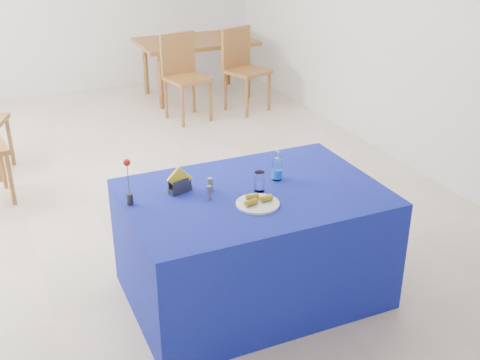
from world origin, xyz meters
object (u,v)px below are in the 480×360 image
at_px(chair_bg_right, 242,63).
at_px(water_bottle, 277,169).
at_px(blue_table, 253,244).
at_px(oak_table, 196,46).
at_px(chair_bg_left, 183,71).
at_px(plate, 258,204).

bearing_deg(chair_bg_right, water_bottle, -130.26).
relative_size(water_bottle, chair_bg_right, 0.21).
xyz_separation_m(blue_table, oak_table, (1.22, 4.40, 0.30)).
bearing_deg(oak_table, chair_bg_left, -119.46).
relative_size(chair_bg_left, chair_bg_right, 1.00).
height_order(oak_table, chair_bg_right, chair_bg_right).
xyz_separation_m(plate, oak_table, (1.28, 4.58, -0.09)).
bearing_deg(plate, chair_bg_left, 77.68).
height_order(plate, blue_table, plate).
bearing_deg(oak_table, chair_bg_right, -66.66).
xyz_separation_m(blue_table, chair_bg_left, (0.77, 3.60, 0.20)).
distance_m(plate, chair_bg_right, 4.14).
height_order(blue_table, chair_bg_left, chair_bg_left).
xyz_separation_m(oak_table, chair_bg_right, (0.33, -0.76, -0.09)).
relative_size(water_bottle, oak_table, 0.14).
distance_m(water_bottle, chair_bg_right, 3.79).
bearing_deg(chair_bg_right, chair_bg_left, 162.77).
height_order(plate, water_bottle, water_bottle).
distance_m(plate, oak_table, 4.75).
distance_m(oak_table, chair_bg_left, 0.92).
relative_size(water_bottle, chair_bg_left, 0.21).
height_order(chair_bg_left, chair_bg_right, same).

